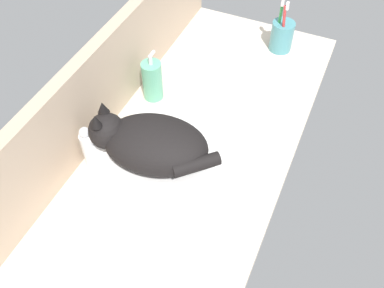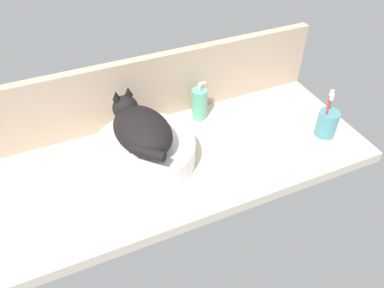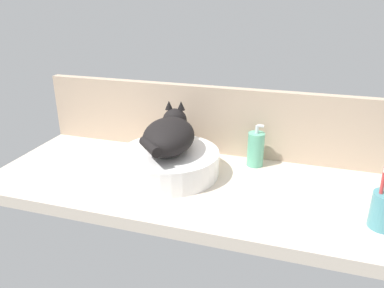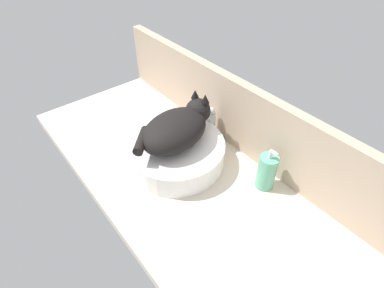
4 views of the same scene
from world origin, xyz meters
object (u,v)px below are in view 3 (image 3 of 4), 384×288
(sink_basin, at_px, (169,163))
(cat, at_px, (169,134))
(soap_dispenser, at_px, (256,149))
(faucet, at_px, (179,136))

(sink_basin, height_order, cat, cat)
(sink_basin, distance_m, cat, 0.10)
(cat, relative_size, soap_dispenser, 2.06)
(cat, bearing_deg, sink_basin, -76.82)
(faucet, xyz_separation_m, soap_dispenser, (0.29, -0.02, -0.01))
(cat, xyz_separation_m, soap_dispenser, (0.27, 0.14, -0.08))
(sink_basin, distance_m, soap_dispenser, 0.31)
(cat, distance_m, soap_dispenser, 0.32)
(faucet, relative_size, soap_dispenser, 0.87)
(cat, height_order, soap_dispenser, cat)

